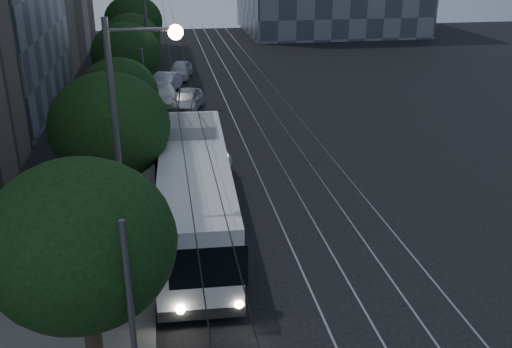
{
  "coord_description": "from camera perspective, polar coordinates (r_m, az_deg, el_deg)",
  "views": [
    {
      "loc": [
        -4.32,
        -20.5,
        11.17
      ],
      "look_at": [
        -0.65,
        1.56,
        2.02
      ],
      "focal_mm": 40.0,
      "sensor_mm": 36.0,
      "label": 1
    }
  ],
  "objects": [
    {
      "name": "tree_3",
      "position": [
        38.04,
        -12.86,
        11.57
      ],
      "size": [
        4.45,
        4.45,
        6.5
      ],
      "color": "black",
      "rests_on": "ground"
    },
    {
      "name": "car_white_b",
      "position": [
        42.41,
        -9.04,
        7.7
      ],
      "size": [
        2.77,
        5.12,
        1.41
      ],
      "primitive_type": "imported",
      "rotation": [
        0.0,
        0.0,
        0.17
      ],
      "color": "white",
      "rests_on": "ground"
    },
    {
      "name": "tree_4",
      "position": [
        46.58,
        -12.35,
        12.99
      ],
      "size": [
        4.46,
        4.46,
        6.09
      ],
      "color": "black",
      "rests_on": "ground"
    },
    {
      "name": "overhead_wires",
      "position": [
        41.23,
        -10.4,
        11.14
      ],
      "size": [
        2.23,
        90.0,
        6.0
      ],
      "color": "black",
      "rests_on": "ground"
    },
    {
      "name": "tree_5",
      "position": [
        55.54,
        -12.17,
        14.68
      ],
      "size": [
        5.33,
        5.33,
        6.71
      ],
      "color": "black",
      "rests_on": "ground"
    },
    {
      "name": "car_white_a",
      "position": [
        40.84,
        -6.93,
        7.35
      ],
      "size": [
        2.88,
        4.88,
        1.56
      ],
      "primitive_type": "imported",
      "rotation": [
        0.0,
        0.0,
        -0.24
      ],
      "color": "#B7B8BC",
      "rests_on": "ground"
    },
    {
      "name": "tree_1",
      "position": [
        23.42,
        -14.42,
        4.6
      ],
      "size": [
        4.8,
        4.8,
        6.52
      ],
      "color": "black",
      "rests_on": "ground"
    },
    {
      "name": "tree_0",
      "position": [
        14.41,
        -17.11,
        -6.75
      ],
      "size": [
        4.64,
        4.64,
        6.53
      ],
      "color": "black",
      "rests_on": "ground"
    },
    {
      "name": "car_white_d",
      "position": [
        51.11,
        -7.57,
        10.28
      ],
      "size": [
        2.52,
        4.55,
        1.46
      ],
      "primitive_type": "imported",
      "rotation": [
        0.0,
        0.0,
        -0.19
      ],
      "color": "silver",
      "rests_on": "ground"
    },
    {
      "name": "trolleybus",
      "position": [
        23.17,
        -6.17,
        -1.73
      ],
      "size": [
        3.24,
        13.15,
        5.63
      ],
      "rotation": [
        0.0,
        0.0,
        -0.04
      ],
      "color": "silver",
      "rests_on": "ground"
    },
    {
      "name": "pickup_silver",
      "position": [
        30.67,
        -7.08,
        2.54
      ],
      "size": [
        5.34,
        7.22,
        1.82
      ],
      "primitive_type": "imported",
      "rotation": [
        0.0,
        0.0,
        0.4
      ],
      "color": "#9DA1A5",
      "rests_on": "ground"
    },
    {
      "name": "streetlamp_far",
      "position": [
        41.21,
        -10.37,
        14.46
      ],
      "size": [
        2.34,
        0.44,
        9.64
      ],
      "color": "#535356",
      "rests_on": "ground"
    },
    {
      "name": "streetlamp_near",
      "position": [
        17.67,
        -12.48,
        3.34
      ],
      "size": [
        2.26,
        0.44,
        9.23
      ],
      "color": "#535356",
      "rests_on": "ground"
    },
    {
      "name": "ground",
      "position": [
        23.75,
        2.17,
        -5.83
      ],
      "size": [
        120.0,
        120.0,
        0.0
      ],
      "primitive_type": "plane",
      "color": "black",
      "rests_on": "ground"
    },
    {
      "name": "sidewalk",
      "position": [
        42.12,
        -13.53,
        6.36
      ],
      "size": [
        5.0,
        90.0,
        0.15
      ],
      "primitive_type": "cube",
      "color": "slate",
      "rests_on": "ground"
    },
    {
      "name": "car_white_c",
      "position": [
        46.19,
        -9.07,
        8.95
      ],
      "size": [
        2.91,
        4.86,
        1.51
      ],
      "primitive_type": "imported",
      "rotation": [
        0.0,
        0.0,
        -0.31
      ],
      "color": "silver",
      "rests_on": "ground"
    },
    {
      "name": "tram_rails",
      "position": [
        42.56,
        0.09,
        7.05
      ],
      "size": [
        4.52,
        90.0,
        0.02
      ],
      "color": "#9B9AA2",
      "rests_on": "ground"
    },
    {
      "name": "tree_2",
      "position": [
        29.44,
        -13.55,
        7.8
      ],
      "size": [
        3.91,
        3.91,
        5.92
      ],
      "color": "black",
      "rests_on": "ground"
    }
  ]
}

